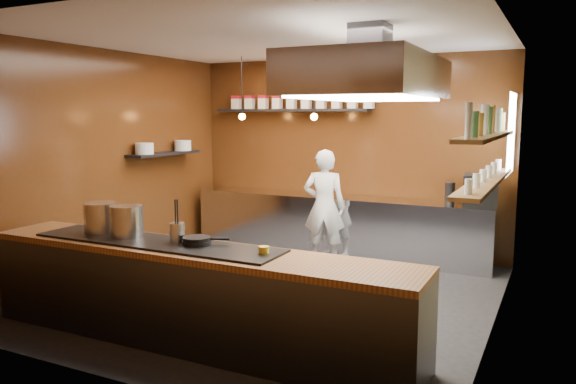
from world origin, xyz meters
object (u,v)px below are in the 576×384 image
Objects in this scene: extractor_hood at (369,76)px; stockpot_small at (101,218)px; stockpot_large at (127,221)px; espresso_machine at (480,191)px; chef at (324,206)px.

stockpot_small is (-2.46, -1.13, -1.41)m from extractor_hood.
stockpot_large is at bearing -150.77° from extractor_hood.
stockpot_large reaches higher than stockpot_small.
extractor_hood is 4.57× the size of espresso_machine.
extractor_hood is 3.05m from stockpot_small.
chef is (0.78, 3.20, -0.27)m from stockpot_large.
chef is at bearing 69.94° from stockpot_small.
espresso_machine is 0.27× the size of chef.
stockpot_large is 0.38m from stockpot_small.
extractor_hood is 6.09× the size of stockpot_small.
chef is at bearing -175.18° from espresso_machine.
extractor_hood is at bearing 24.77° from stockpot_small.
extractor_hood reaches higher than chef.
espresso_machine is at bearing 179.24° from chef.
stockpot_large is 0.97× the size of stockpot_small.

